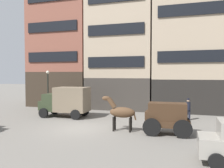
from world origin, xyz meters
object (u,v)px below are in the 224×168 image
Objects in this scene: delivery_truck_far at (66,101)px; streetlamp_curbside at (48,85)px; draft_horse at (121,112)px; pedestrian_officer at (188,108)px; cargo_wagon at (167,116)px.

delivery_truck_far is 4.17m from streetlamp_curbside.
streetlamp_curbside is at bearing 147.95° from draft_horse.
draft_horse is 6.69m from pedestrian_officer.
cargo_wagon is at bearing -25.34° from streetlamp_curbside.
pedestrian_officer is 13.63m from streetlamp_curbside.
draft_horse is 6.85m from delivery_truck_far.
cargo_wagon is 1.25× the size of draft_horse.
cargo_wagon is at bearing -105.25° from pedestrian_officer.
delivery_truck_far is 1.07× the size of streetlamp_curbside.
delivery_truck_far is (-5.91, 3.47, 0.15)m from draft_horse.
cargo_wagon is 2.95m from draft_horse.
streetlamp_curbside reaches higher than delivery_truck_far.
delivery_truck_far reaches higher than pedestrian_officer.
cargo_wagon is 9.52m from delivery_truck_far.
streetlamp_curbside is (-3.26, 2.27, 1.25)m from delivery_truck_far.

